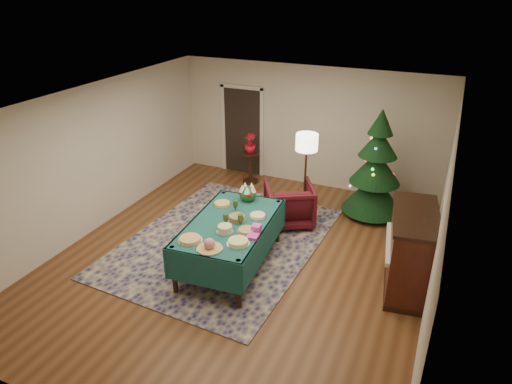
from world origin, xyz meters
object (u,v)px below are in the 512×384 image
at_px(buffet_table, 230,231).
at_px(christmas_tree, 376,169).
at_px(armchair, 289,202).
at_px(floor_lamp, 307,147).
at_px(potted_plant, 250,147).
at_px(side_table, 250,168).
at_px(piano, 410,252).
at_px(gift_box, 256,228).

distance_m(buffet_table, christmas_tree, 3.32).
relative_size(armchair, floor_lamp, 0.53).
distance_m(armchair, potted_plant, 2.15).
xyz_separation_m(buffet_table, potted_plant, (-1.11, 3.23, 0.19)).
xyz_separation_m(armchair, christmas_tree, (1.40, 1.03, 0.53)).
height_order(buffet_table, floor_lamp, floor_lamp).
bearing_deg(christmas_tree, potted_plant, 171.09).
bearing_deg(christmas_tree, side_table, 171.09).
relative_size(armchair, potted_plant, 2.00).
distance_m(christmas_tree, piano, 2.39).
bearing_deg(buffet_table, armchair, 77.56).
relative_size(gift_box, piano, 0.09).
bearing_deg(side_table, piano, -34.14).
bearing_deg(floor_lamp, armchair, -115.98).
relative_size(side_table, potted_plant, 1.59).
xyz_separation_m(christmas_tree, piano, (0.95, -2.16, -0.36)).
height_order(floor_lamp, side_table, floor_lamp).
distance_m(buffet_table, side_table, 3.43).
relative_size(buffet_table, floor_lamp, 1.28).
height_order(buffet_table, potted_plant, potted_plant).
xyz_separation_m(armchair, floor_lamp, (0.18, 0.37, 1.02)).
height_order(floor_lamp, potted_plant, floor_lamp).
xyz_separation_m(side_table, piano, (3.86, -2.61, 0.27)).
xyz_separation_m(buffet_table, armchair, (0.38, 1.74, -0.21)).
xyz_separation_m(floor_lamp, piano, (2.18, -1.50, -0.85)).
bearing_deg(gift_box, side_table, 115.94).
bearing_deg(gift_box, christmas_tree, 65.95).
bearing_deg(floor_lamp, christmas_tree, 28.29).
distance_m(buffet_table, potted_plant, 3.42).
relative_size(gift_box, side_table, 0.18).
bearing_deg(buffet_table, gift_box, -10.88).
relative_size(floor_lamp, christmas_tree, 0.79).
distance_m(armchair, side_table, 2.11).
height_order(armchair, potted_plant, potted_plant).
xyz_separation_m(buffet_table, piano, (2.74, 0.62, -0.04)).
xyz_separation_m(side_table, potted_plant, (0.00, 0.00, 0.50)).
distance_m(gift_box, christmas_tree, 3.15).
height_order(gift_box, floor_lamp, floor_lamp).
bearing_deg(armchair, buffet_table, 48.09).
bearing_deg(piano, buffet_table, -167.37).
height_order(potted_plant, christmas_tree, christmas_tree).
distance_m(armchair, christmas_tree, 1.82).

